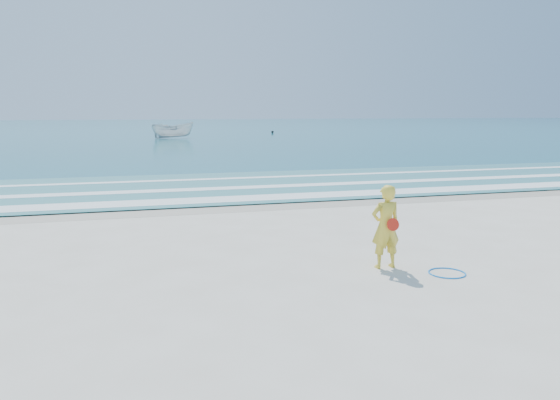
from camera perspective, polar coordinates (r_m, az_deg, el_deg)
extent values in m
plane|color=silver|center=(10.95, 6.78, -8.41)|extent=(400.00, 400.00, 0.00)
cube|color=#B2A893|center=(19.33, -3.60, -0.59)|extent=(400.00, 2.40, 0.00)
cube|color=#19727F|center=(114.72, -14.14, 7.40)|extent=(400.00, 190.00, 0.04)
cube|color=#59B7AD|center=(24.17, -6.17, 1.48)|extent=(400.00, 10.00, 0.01)
cube|color=white|center=(20.58, -4.38, 0.15)|extent=(400.00, 1.40, 0.01)
cube|color=white|center=(23.39, -5.83, 1.24)|extent=(400.00, 0.90, 0.01)
cube|color=white|center=(26.62, -7.10, 2.20)|extent=(400.00, 0.60, 0.01)
torus|color=#0D83ED|center=(11.86, 17.05, -7.30)|extent=(0.92, 0.92, 0.03)
imported|color=silver|center=(66.80, -11.12, 7.16)|extent=(5.04, 2.07, 1.92)
sphere|color=black|center=(80.89, -0.79, 7.13)|extent=(0.37, 0.37, 0.37)
imported|color=yellow|center=(11.78, 10.97, -2.75)|extent=(0.66, 0.45, 1.79)
cylinder|color=red|center=(11.64, 11.73, -2.53)|extent=(0.27, 0.08, 0.27)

